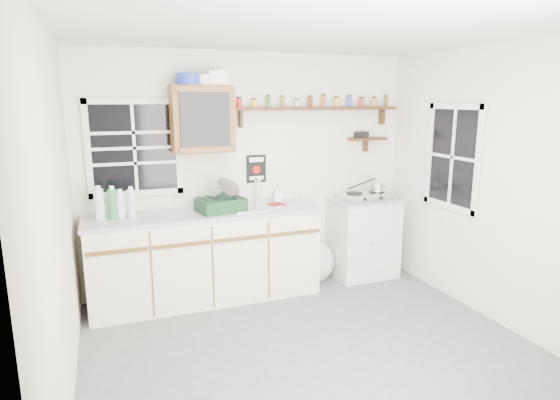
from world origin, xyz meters
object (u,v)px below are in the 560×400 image
Objects in this scene: main_cabinet at (206,256)px; upper_cabinet at (202,119)px; dish_rack at (222,201)px; right_cabinet at (363,237)px; spice_shelf at (318,107)px; hotplate at (366,196)px.

main_cabinet is 1.37m from upper_cabinet.
upper_cabinet is at bearing 76.32° from main_cabinet.
right_cabinet is at bearing -9.19° from dish_rack.
spice_shelf is 3.83× the size of dish_rack.
dish_rack reaches higher than hotplate.
upper_cabinet is at bearing -176.92° from spice_shelf.
right_cabinet is at bearing 103.78° from hotplate.
main_cabinet reaches higher than right_cabinet.
spice_shelf reaches higher than main_cabinet.
right_cabinet is 2.26m from upper_cabinet.
main_cabinet is 3.55× the size of upper_cabinet.
right_cabinet is at bearing 0.79° from main_cabinet.
spice_shelf is 1.48m from dish_rack.
right_cabinet is 1.53× the size of hotplate.
spice_shelf is at bearing 3.08° from upper_cabinet.
upper_cabinet reaches higher than dish_rack.
hotplate is at bearing -4.38° from upper_cabinet.
hotplate reaches higher than right_cabinet.
right_cabinet is 1.83× the size of dish_rack.
spice_shelf is (1.28, 0.07, 0.10)m from upper_cabinet.
dish_rack is 0.84× the size of hotplate.
hotplate is (0.52, -0.21, -0.98)m from spice_shelf.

